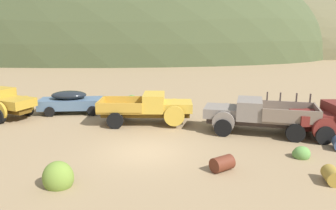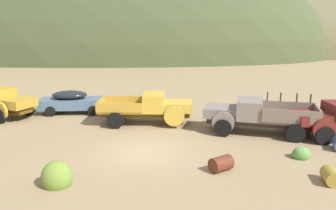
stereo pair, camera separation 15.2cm
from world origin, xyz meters
name	(u,v)px [view 1 (the left image)]	position (x,y,z in m)	size (l,w,h in m)	color
ground_plane	(145,152)	(0.00, 0.00, 0.00)	(300.00, 300.00, 0.00)	#937A56
hill_center	(66,55)	(-29.16, 60.86, 0.00)	(116.67, 54.58, 55.09)	#424C2D
hill_distant	(258,51)	(18.70, 80.62, 0.00)	(100.01, 56.65, 34.55)	brown
car_chalk_blue	(75,102)	(-6.03, 6.99, 0.82)	(5.02, 2.55, 1.57)	slate
truck_faded_yellow	(152,108)	(-0.35, 4.90, 1.00)	(5.79, 2.82, 1.89)	brown
truck_primer_gray	(251,115)	(5.41, 3.69, 1.00)	(6.28, 3.23, 2.16)	#3D322D
oil_drum_foreground	(222,164)	(3.51, -1.75, 0.31)	(1.10, 1.06, 0.62)	#5B2819
oil_drum_by_truck	(332,176)	(7.54, -2.47, 0.29)	(0.63, 0.88, 0.59)	olive
bush_front_left	(299,112)	(9.31, 8.09, 0.15)	(0.79, 0.64, 0.60)	#5B8E42
bush_between_trucks	(131,101)	(-2.79, 10.17, 0.21)	(0.96, 0.88, 0.91)	#4C8438
bush_lone_scrub	(58,179)	(-2.59, -3.75, 0.31)	(1.14, 1.03, 1.24)	olive
bush_front_right	(301,154)	(7.15, 0.03, 0.18)	(0.79, 0.72, 0.69)	#5B8E42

